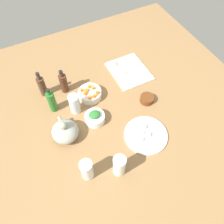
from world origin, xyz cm
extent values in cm
cube|color=olive|center=(0.00, 0.00, 1.50)|extent=(190.00, 190.00, 3.00)
cube|color=silver|center=(28.85, -28.37, 3.50)|extent=(29.78, 24.87, 1.00)
cylinder|color=white|center=(-20.98, -11.79, 3.60)|extent=(25.61, 25.61, 1.20)
cylinder|color=white|center=(2.16, 10.63, 5.57)|extent=(12.28, 12.28, 5.13)
cylinder|color=white|center=(20.81, 5.74, 5.52)|extent=(15.19, 15.19, 5.05)
cylinder|color=brown|center=(0.72, -25.76, 5.08)|extent=(8.95, 8.95, 4.16)
ellipsoid|color=#97998E|center=(0.36, 30.11, 8.03)|extent=(16.34, 15.49, 10.07)
sphere|color=gray|center=(0.36, 30.11, 14.90)|extent=(4.57, 4.57, 4.57)
cylinder|color=#97998E|center=(7.31, 30.11, 9.29)|extent=(5.38, 2.00, 3.93)
cylinder|color=#493120|center=(36.72, 31.98, 10.15)|extent=(4.70, 4.70, 14.29)
cylinder|color=#493120|center=(36.72, 31.98, 19.18)|extent=(2.12, 2.12, 3.76)
cylinder|color=black|center=(36.72, 31.98, 21.66)|extent=(2.35, 2.35, 1.20)
cylinder|color=#276B27|center=(21.72, 30.25, 10.61)|extent=(4.96, 4.96, 15.22)
cylinder|color=#276B27|center=(21.72, 30.25, 19.55)|extent=(2.23, 2.23, 2.66)
cylinder|color=black|center=(21.72, 30.25, 21.48)|extent=(2.48, 2.48, 1.20)
cylinder|color=#4D2B1B|center=(33.12, 18.63, 10.02)|extent=(4.98, 4.98, 14.04)
cylinder|color=#4D2B1B|center=(33.12, 18.63, 18.52)|extent=(2.24, 2.24, 2.95)
cylinder|color=black|center=(33.12, 18.63, 20.60)|extent=(2.49, 2.49, 1.20)
cylinder|color=white|center=(-27.29, 28.06, 10.32)|extent=(6.67, 6.67, 14.64)
cylinder|color=white|center=(-32.72, 12.31, 10.39)|extent=(6.79, 6.79, 14.78)
cylinder|color=white|center=(14.46, 18.40, 9.96)|extent=(6.58, 6.58, 13.92)
cube|color=orange|center=(24.23, 4.31, 8.95)|extent=(2.01, 2.01, 1.80)
cube|color=orange|center=(17.15, 1.85, 8.95)|extent=(2.53, 2.53, 1.80)
cube|color=orange|center=(21.90, 7.03, 8.95)|extent=(2.48, 2.48, 1.80)
cube|color=orange|center=(19.85, 9.19, 8.95)|extent=(2.46, 2.46, 1.80)
cube|color=orange|center=(21.87, 2.57, 8.95)|extent=(1.90, 1.90, 1.80)
cube|color=orange|center=(23.50, 10.02, 8.95)|extent=(1.83, 1.83, 1.80)
cube|color=orange|center=(15.54, 4.67, 8.95)|extent=(2.19, 2.19, 1.80)
cube|color=orange|center=(15.81, 7.56, 8.95)|extent=(2.27, 2.27, 1.80)
ellipsoid|color=#2B732E|center=(2.16, 10.63, 9.54)|extent=(6.23, 7.19, 2.82)
cube|color=white|center=(-22.97, -7.06, 5.30)|extent=(2.99, 2.99, 2.20)
cube|color=white|center=(-22.21, -12.61, 5.30)|extent=(3.10, 3.10, 2.20)
cube|color=white|center=(-16.21, -13.47, 5.30)|extent=(3.10, 3.10, 2.20)
cube|color=white|center=(-19.22, -9.94, 5.30)|extent=(2.53, 2.53, 2.20)
pyramid|color=beige|center=(29.42, -36.25, 5.52)|extent=(6.52, 6.47, 3.04)
pyramid|color=beige|center=(38.96, -21.74, 5.58)|extent=(5.07, 5.45, 3.16)
pyramid|color=beige|center=(26.94, -23.71, 5.13)|extent=(6.95, 6.92, 2.25)
camera|label=1|loc=(-68.89, 34.72, 122.10)|focal=36.39mm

